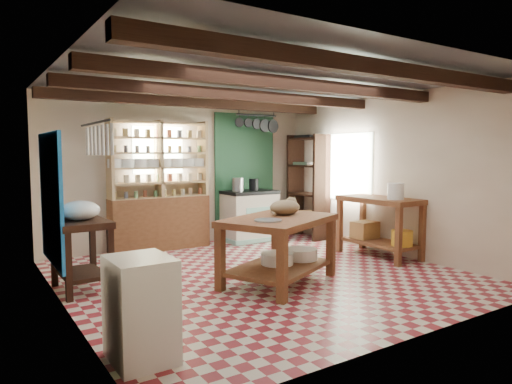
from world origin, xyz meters
TOP-DOWN VIEW (x-y plane):
  - floor at (0.00, 0.00)m, footprint 5.00×5.00m
  - ceiling at (0.00, 0.00)m, footprint 5.00×5.00m
  - wall_back at (0.00, 2.50)m, footprint 5.00×0.04m
  - wall_front at (0.00, -2.50)m, footprint 5.00×0.04m
  - wall_left at (-2.50, 0.00)m, footprint 0.04×5.00m
  - wall_right at (2.50, 0.00)m, footprint 0.04×5.00m
  - ceiling_beams at (0.00, 0.00)m, footprint 5.00×3.80m
  - blue_wall_patch at (-2.47, 0.90)m, footprint 0.04×1.40m
  - green_wall_patch at (1.25, 2.47)m, footprint 1.30×0.04m
  - window_back at (-0.50, 2.48)m, footprint 0.90×0.02m
  - window_right at (2.48, 1.00)m, footprint 0.02×1.30m
  - utensil_rail at (-2.44, -1.20)m, footprint 0.06×0.90m
  - pot_rack at (1.25, 2.05)m, footprint 0.86×0.12m
  - shelving_unit at (-0.55, 2.31)m, footprint 1.70×0.34m
  - tall_rack at (2.28, 1.80)m, footprint 0.40×0.86m
  - work_table at (-0.02, -0.42)m, footprint 1.77×1.52m
  - stove at (1.15, 2.15)m, footprint 0.97×0.66m
  - prep_table at (-2.20, 0.61)m, footprint 0.62×0.87m
  - white_cabinet at (-2.22, -1.59)m, footprint 0.47×0.56m
  - right_counter at (2.18, -0.10)m, footprint 0.68×1.34m
  - cat at (0.18, -0.27)m, footprint 0.54×0.51m
  - steel_tray at (-0.32, -0.62)m, footprint 0.44×0.44m
  - basin_large at (0.00, -0.36)m, footprint 0.56×0.56m
  - basin_small at (0.43, -0.33)m, footprint 0.56×0.56m
  - kettle_left at (0.90, 2.15)m, footprint 0.21×0.21m
  - kettle_right at (1.25, 2.15)m, footprint 0.18×0.18m
  - enamel_bowl at (-2.20, 0.61)m, footprint 0.48×0.48m
  - white_bucket at (2.13, -0.45)m, footprint 0.25×0.25m
  - wicker_basket at (2.18, 0.20)m, footprint 0.40×0.32m
  - yellow_tub at (2.19, -0.55)m, footprint 0.32×0.32m

SIDE VIEW (x-z plane):
  - floor at x=0.00m, z-range -0.02..0.00m
  - basin_large at x=0.00m, z-range 0.22..0.37m
  - basin_small at x=0.43m, z-range 0.22..0.37m
  - yellow_tub at x=2.19m, z-range 0.25..0.49m
  - wicker_basket at x=2.18m, z-range 0.25..0.53m
  - white_cabinet at x=-2.22m, z-range 0.00..0.84m
  - work_table at x=-0.02m, z-range 0.00..0.84m
  - prep_table at x=-2.20m, z-range 0.00..0.86m
  - stove at x=1.15m, z-range 0.00..0.95m
  - right_counter at x=2.18m, z-range 0.00..0.95m
  - steel_tray at x=-0.32m, z-range 0.84..0.86m
  - cat at x=0.18m, z-range 0.84..1.04m
  - enamel_bowl at x=-2.20m, z-range 0.86..1.09m
  - tall_rack at x=2.28m, z-range 0.00..2.00m
  - kettle_right at x=1.25m, z-range 0.95..1.16m
  - kettle_left at x=0.90m, z-range 0.95..1.19m
  - white_bucket at x=2.13m, z-range 0.95..1.20m
  - blue_wall_patch at x=-2.47m, z-range 0.30..1.90m
  - shelving_unit at x=-0.55m, z-range 0.00..2.20m
  - green_wall_patch at x=1.25m, z-range 0.10..2.40m
  - wall_back at x=0.00m, z-range 0.00..2.60m
  - wall_front at x=0.00m, z-range 0.00..2.60m
  - wall_left at x=-2.50m, z-range 0.00..2.60m
  - wall_right at x=2.50m, z-range 0.00..2.60m
  - window_right at x=2.48m, z-range 0.80..2.00m
  - window_back at x=-0.50m, z-range 1.30..2.10m
  - utensil_rail at x=-2.44m, z-range 1.64..1.92m
  - pot_rack at x=1.25m, z-range 2.00..2.36m
  - ceiling_beams at x=0.00m, z-range 2.40..2.56m
  - ceiling at x=0.00m, z-range 2.59..2.61m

